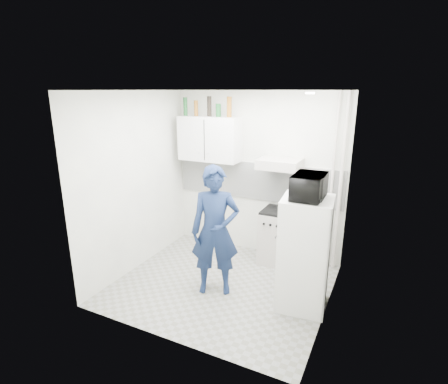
% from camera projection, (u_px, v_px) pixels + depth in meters
% --- Properties ---
extents(floor, '(2.80, 2.80, 0.00)m').
position_uv_depth(floor, '(222.00, 285.00, 4.86)').
color(floor, gray).
rests_on(floor, ground).
extents(ceiling, '(2.80, 2.80, 0.00)m').
position_uv_depth(ceiling, '(222.00, 90.00, 4.12)').
color(ceiling, white).
rests_on(ceiling, wall_back).
extents(wall_back, '(2.80, 0.00, 2.80)m').
position_uv_depth(wall_back, '(257.00, 175.00, 5.57)').
color(wall_back, silver).
rests_on(wall_back, floor).
extents(wall_left, '(0.00, 2.60, 2.60)m').
position_uv_depth(wall_left, '(136.00, 183.00, 5.08)').
color(wall_left, silver).
rests_on(wall_left, floor).
extents(wall_right, '(0.00, 2.60, 2.60)m').
position_uv_depth(wall_right, '(334.00, 211.00, 3.90)').
color(wall_right, silver).
rests_on(wall_right, floor).
extents(person, '(0.74, 0.63, 1.71)m').
position_uv_depth(person, '(215.00, 231.00, 4.49)').
color(person, '#121F40').
rests_on(person, floor).
extents(stove, '(0.52, 0.52, 0.82)m').
position_uv_depth(stove, '(278.00, 237.00, 5.40)').
color(stove, '#B8AFA4').
rests_on(stove, floor).
extents(fridge, '(0.64, 0.64, 1.40)m').
position_uv_depth(fridge, '(304.00, 254.00, 4.21)').
color(fridge, white).
rests_on(fridge, floor).
extents(stove_top, '(0.49, 0.49, 0.03)m').
position_uv_depth(stove_top, '(279.00, 211.00, 5.28)').
color(stove_top, black).
rests_on(stove_top, stove).
extents(saucepan, '(0.17, 0.17, 0.10)m').
position_uv_depth(saucepan, '(286.00, 208.00, 5.23)').
color(saucepan, silver).
rests_on(saucepan, stove_top).
extents(microwave, '(0.52, 0.36, 0.28)m').
position_uv_depth(microwave, '(309.00, 186.00, 3.98)').
color(microwave, black).
rests_on(microwave, fridge).
extents(bottle_a, '(0.07, 0.07, 0.29)m').
position_uv_depth(bottle_a, '(185.00, 106.00, 5.62)').
color(bottle_a, '#144C1E').
rests_on(bottle_a, upper_cabinet).
extents(bottle_b, '(0.06, 0.06, 0.24)m').
position_uv_depth(bottle_b, '(196.00, 108.00, 5.54)').
color(bottle_b, brown).
rests_on(bottle_b, upper_cabinet).
extents(bottle_d, '(0.07, 0.07, 0.31)m').
position_uv_depth(bottle_d, '(209.00, 106.00, 5.43)').
color(bottle_d, black).
rests_on(bottle_d, upper_cabinet).
extents(canister_a, '(0.08, 0.08, 0.20)m').
position_uv_depth(canister_a, '(218.00, 110.00, 5.38)').
color(canister_a, '#144C1E').
rests_on(canister_a, upper_cabinet).
extents(bottle_e, '(0.08, 0.08, 0.31)m').
position_uv_depth(bottle_e, '(229.00, 107.00, 5.29)').
color(bottle_e, brown).
rests_on(bottle_e, upper_cabinet).
extents(upper_cabinet, '(1.00, 0.35, 0.70)m').
position_uv_depth(upper_cabinet, '(210.00, 139.00, 5.58)').
color(upper_cabinet, white).
rests_on(upper_cabinet, wall_back).
extents(range_hood, '(0.60, 0.50, 0.14)m').
position_uv_depth(range_hood, '(280.00, 164.00, 5.09)').
color(range_hood, '#B8AFA4').
rests_on(range_hood, wall_back).
extents(backsplash, '(2.74, 0.03, 0.60)m').
position_uv_depth(backsplash, '(256.00, 181.00, 5.58)').
color(backsplash, white).
rests_on(backsplash, wall_back).
extents(pipe_a, '(0.05, 0.05, 2.60)m').
position_uv_depth(pipe_a, '(340.00, 185.00, 4.95)').
color(pipe_a, '#B8AFA4').
rests_on(pipe_a, floor).
extents(pipe_b, '(0.04, 0.04, 2.60)m').
position_uv_depth(pipe_b, '(332.00, 184.00, 5.00)').
color(pipe_b, '#B8AFA4').
rests_on(pipe_b, floor).
extents(ceiling_spot_fixture, '(0.10, 0.10, 0.02)m').
position_uv_depth(ceiling_spot_fixture, '(310.00, 93.00, 3.88)').
color(ceiling_spot_fixture, white).
rests_on(ceiling_spot_fixture, ceiling).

